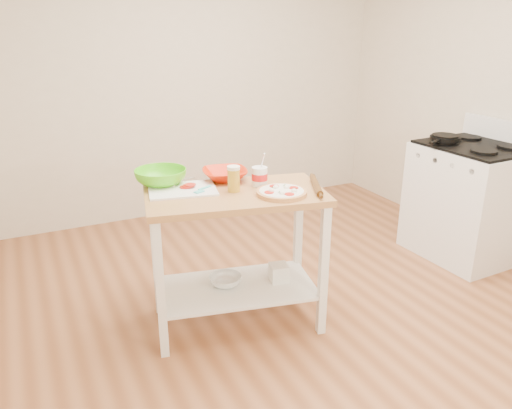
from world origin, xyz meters
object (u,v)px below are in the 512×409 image
object	(u,v)px
skillet	(445,138)
spatula	(202,190)
prep_island	(236,231)
pizza	(282,192)
rolling_pin	(316,185)
shelf_glass_bowl	(225,281)
yogurt_tub	(260,176)
knife	(171,182)
green_bowl	(161,177)
beer_pint	(234,179)
gas_stove	(468,201)
shelf_bin	(279,273)
cutting_board	(182,189)
orange_bowl	(225,175)

from	to	relation	value
skillet	spatula	xyz separation A→B (m)	(-2.15, -0.20, -0.06)
prep_island	pizza	bearing A→B (deg)	-35.52
rolling_pin	shelf_glass_bowl	xyz separation A→B (m)	(-0.53, 0.20, -0.63)
pizza	yogurt_tub	distance (m)	0.22
spatula	knife	bearing A→B (deg)	96.69
green_bowl	yogurt_tub	distance (m)	0.62
skillet	beer_pint	size ratio (longest dim) A/B	2.36
gas_stove	shelf_glass_bowl	bearing A→B (deg)	179.82
prep_island	pizza	size ratio (longest dim) A/B	3.91
knife	skillet	bearing A→B (deg)	-9.51
rolling_pin	shelf_glass_bowl	distance (m)	0.85
green_bowl	yogurt_tub	xyz separation A→B (m)	(0.55, -0.28, 0.01)
shelf_bin	beer_pint	bearing A→B (deg)	165.69
yogurt_tub	rolling_pin	world-z (taller)	yogurt_tub
spatula	shelf_glass_bowl	bearing A→B (deg)	-42.09
spatula	rolling_pin	bearing A→B (deg)	-43.41
gas_stove	beer_pint	size ratio (longest dim) A/B	7.14
gas_stove	shelf_glass_bowl	xyz separation A→B (m)	(-2.19, -0.06, -0.18)
cutting_board	rolling_pin	size ratio (longest dim) A/B	1.35
skillet	cutting_board	size ratio (longest dim) A/B	0.81
gas_stove	cutting_board	xyz separation A→B (m)	(-2.41, 0.06, 0.43)
green_bowl	gas_stove	bearing A→B (deg)	-5.17
rolling_pin	gas_stove	bearing A→B (deg)	8.96
prep_island	shelf_bin	distance (m)	0.43
prep_island	orange_bowl	xyz separation A→B (m)	(0.04, 0.26, 0.29)
green_bowl	knife	bearing A→B (deg)	-24.92
orange_bowl	shelf_glass_bowl	size ratio (longest dim) A/B	1.36
cutting_board	orange_bowl	bearing A→B (deg)	27.33
knife	shelf_bin	bearing A→B (deg)	-40.59
cutting_board	orange_bowl	world-z (taller)	orange_bowl
spatula	shelf_glass_bowl	distance (m)	0.64
orange_bowl	yogurt_tub	bearing A→B (deg)	-54.79
pizza	shelf_bin	world-z (taller)	pizza
cutting_board	shelf_bin	distance (m)	0.84
orange_bowl	shelf_glass_bowl	distance (m)	0.68
skillet	pizza	bearing A→B (deg)	173.75
yogurt_tub	pizza	bearing A→B (deg)	-79.11
green_bowl	yogurt_tub	bearing A→B (deg)	-27.47
skillet	cutting_board	xyz separation A→B (m)	(-2.25, -0.12, -0.07)
spatula	rolling_pin	size ratio (longest dim) A/B	0.41
cutting_board	shelf_bin	size ratio (longest dim) A/B	3.97
pizza	prep_island	bearing A→B (deg)	144.48
gas_stove	green_bowl	distance (m)	2.54
yogurt_tub	spatula	bearing A→B (deg)	174.20
cutting_board	yogurt_tub	size ratio (longest dim) A/B	2.16
gas_stove	spatula	size ratio (longest dim) A/B	8.09
green_bowl	rolling_pin	xyz separation A→B (m)	(0.83, -0.49, -0.03)
spatula	shelf_glass_bowl	world-z (taller)	spatula
shelf_glass_bowl	shelf_bin	xyz separation A→B (m)	(0.34, -0.10, 0.02)
prep_island	beer_pint	xyz separation A→B (m)	(-0.00, 0.02, 0.34)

